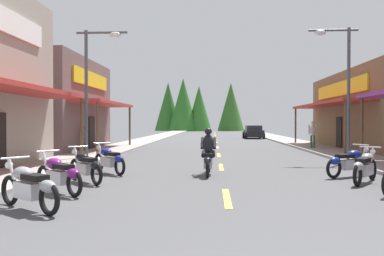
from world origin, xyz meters
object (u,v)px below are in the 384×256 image
(motorcycle_parked_left_0, at_px, (29,186))
(motorcycle_parked_left_2, at_px, (86,166))
(rider_cruising_lead, at_px, (208,155))
(motorcycle_parked_right_2, at_px, (365,166))
(streetlamp_left, at_px, (94,76))
(pedestrian_by_shop, at_px, (86,137))
(pedestrian_browsing, at_px, (313,133))
(motorcycle_parked_left_3, at_px, (109,159))
(parked_car_curbside, at_px, (253,132))
(streetlamp_right, at_px, (341,74))
(motorcycle_parked_left_1, at_px, (59,174))
(motorcycle_parked_right_3, at_px, (350,162))

(motorcycle_parked_left_0, relative_size, motorcycle_parked_left_2, 1.08)
(rider_cruising_lead, bearing_deg, motorcycle_parked_right_2, -108.11)
(streetlamp_left, xyz_separation_m, motorcycle_parked_left_2, (1.29, -5.22, -3.23))
(pedestrian_by_shop, height_order, pedestrian_browsing, pedestrian_browsing)
(motorcycle_parked_right_2, distance_m, rider_cruising_lead, 4.76)
(motorcycle_parked_left_3, bearing_deg, streetlamp_left, -17.74)
(motorcycle_parked_left_3, distance_m, rider_cruising_lead, 3.38)
(motorcycle_parked_left_2, height_order, parked_car_curbside, parked_car_curbside)
(motorcycle_parked_right_2, height_order, rider_cruising_lead, rider_cruising_lead)
(motorcycle_parked_left_2, distance_m, pedestrian_by_shop, 11.45)
(streetlamp_right, xyz_separation_m, motorcycle_parked_left_1, (-9.40, -8.37, -3.39))
(motorcycle_parked_right_3, height_order, motorcycle_parked_left_2, same)
(pedestrian_by_shop, distance_m, pedestrian_browsing, 14.00)
(motorcycle_parked_left_2, distance_m, pedestrian_browsing, 17.58)
(pedestrian_by_shop, distance_m, parked_car_curbside, 23.98)
(motorcycle_parked_left_2, distance_m, motorcycle_parked_left_3, 2.02)
(motorcycle_parked_left_3, relative_size, rider_cruising_lead, 0.77)
(motorcycle_parked_left_2, bearing_deg, motorcycle_parked_right_2, -130.16)
(motorcycle_parked_right_3, xyz_separation_m, motorcycle_parked_left_2, (-8.04, -1.55, 0.00))
(motorcycle_parked_left_2, bearing_deg, motorcycle_parked_left_3, -46.74)
(motorcycle_parked_left_3, distance_m, pedestrian_browsing, 15.86)
(motorcycle_parked_left_2, bearing_deg, streetlamp_left, -27.99)
(motorcycle_parked_left_0, height_order, pedestrian_by_shop, pedestrian_by_shop)
(motorcycle_parked_right_2, relative_size, rider_cruising_lead, 0.84)
(streetlamp_left, height_order, rider_cruising_lead, streetlamp_left)
(motorcycle_parked_left_0, distance_m, pedestrian_by_shop, 15.04)
(streetlamp_left, xyz_separation_m, motorcycle_parked_right_3, (9.33, -3.67, -3.23))
(parked_car_curbside, bearing_deg, motorcycle_parked_left_2, 165.38)
(motorcycle_parked_right_2, relative_size, motorcycle_parked_left_1, 1.06)
(motorcycle_parked_left_2, bearing_deg, streetlamp_right, -96.70)
(motorcycle_parked_right_2, relative_size, parked_car_curbside, 0.42)
(streetlamp_right, distance_m, parked_car_curbside, 25.57)
(motorcycle_parked_right_2, xyz_separation_m, pedestrian_browsing, (2.01, 14.18, 0.58))
(motorcycle_parked_left_1, height_order, pedestrian_by_shop, pedestrian_by_shop)
(motorcycle_parked_left_0, xyz_separation_m, pedestrian_browsing, (9.99, 18.12, 0.58))
(motorcycle_parked_right_3, xyz_separation_m, pedestrian_browsing, (2.01, 12.86, 0.58))
(motorcycle_parked_right_3, bearing_deg, motorcycle_parked_left_0, -179.11)
(motorcycle_parked_left_2, relative_size, motorcycle_parked_left_3, 1.01)
(streetlamp_left, relative_size, pedestrian_browsing, 3.09)
(motorcycle_parked_right_2, height_order, motorcycle_parked_left_2, same)
(pedestrian_browsing, bearing_deg, pedestrian_by_shop, -38.61)
(streetlamp_right, distance_m, rider_cruising_lead, 8.15)
(streetlamp_right, relative_size, pedestrian_browsing, 3.25)
(motorcycle_parked_left_0, relative_size, rider_cruising_lead, 0.83)
(pedestrian_by_shop, height_order, parked_car_curbside, pedestrian_by_shop)
(motorcycle_parked_right_2, xyz_separation_m, rider_cruising_lead, (-4.49, 1.57, 0.17))
(motorcycle_parked_left_0, bearing_deg, motorcycle_parked_left_2, -52.96)
(motorcycle_parked_left_0, height_order, motorcycle_parked_left_2, same)
(motorcycle_parked_right_2, bearing_deg, motorcycle_parked_right_3, 35.20)
(streetlamp_left, height_order, motorcycle_parked_left_2, streetlamp_left)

